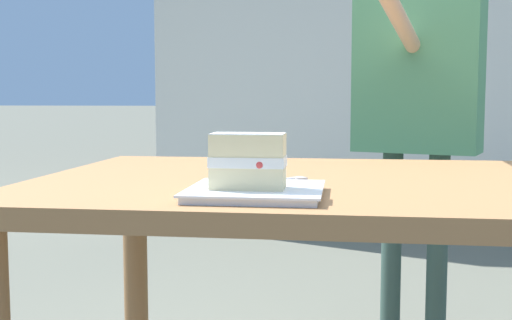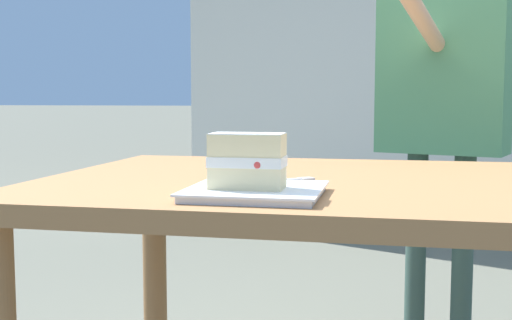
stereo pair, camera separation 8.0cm
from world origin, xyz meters
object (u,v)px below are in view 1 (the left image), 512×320
Objects in this scene: parked_car_near at (351,109)px; cake_slice at (248,161)px; patio_table at (346,227)px; dessert_plate at (256,192)px; dessert_fork at (276,181)px; diner_person at (418,80)px.

cake_slice is at bearing -91.68° from parked_car_near.
patio_table is 0.35m from dessert_plate.
dessert_plate is (-0.16, -0.29, 0.12)m from patio_table.
patio_table is at bearing -90.66° from parked_car_near.
patio_table is at bearing 60.53° from dessert_plate.
diner_person is at bearing 67.84° from dessert_fork.
diner_person is at bearing -89.08° from parked_car_near.
diner_person reaches higher than patio_table.
cake_slice is 0.03× the size of parked_car_near.
dessert_fork is (0.03, 0.21, -0.06)m from cake_slice.
diner_person is (0.40, 1.13, 0.23)m from dessert_plate.
dessert_fork is at bearing 82.52° from cake_slice.
dessert_plate is at bearing -91.62° from parked_car_near.
cake_slice reaches higher than dessert_plate.
diner_person reaches higher than dessert_fork.
dessert_fork is 1.04m from diner_person.
dessert_plate is 9.45m from parked_car_near.
cake_slice is 0.09× the size of diner_person.
dessert_plate reaches higher than patio_table.
cake_slice is at bearing -120.10° from dessert_plate.
parked_car_near is (0.27, 9.45, -0.01)m from dessert_plate.
parked_car_near reaches higher than dessert_plate.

